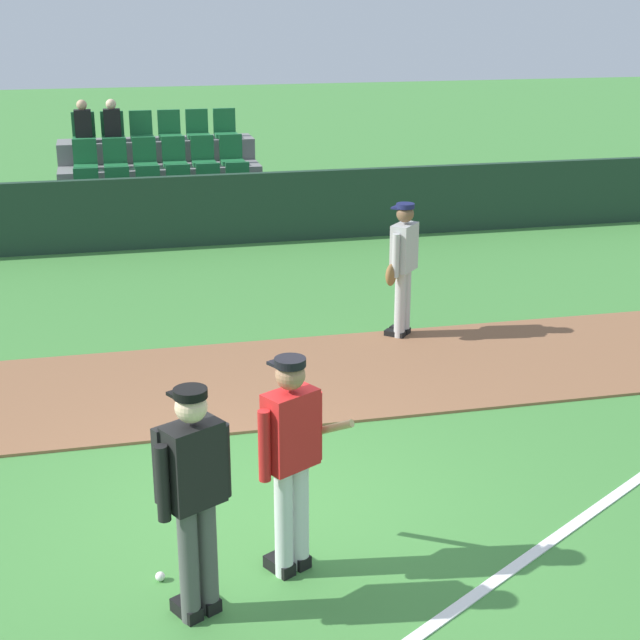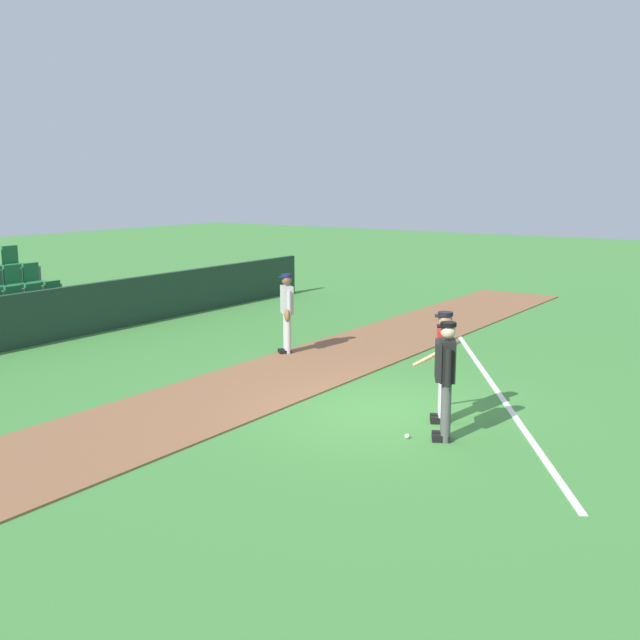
{
  "view_description": "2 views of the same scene",
  "coord_description": "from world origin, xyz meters",
  "px_view_note": "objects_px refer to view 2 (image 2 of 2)",
  "views": [
    {
      "loc": [
        -1.08,
        -7.12,
        4.22
      ],
      "look_at": [
        0.87,
        1.38,
        1.23
      ],
      "focal_mm": 53.55,
      "sensor_mm": 36.0,
      "label": 1
    },
    {
      "loc": [
        -10.43,
        -5.79,
        3.77
      ],
      "look_at": [
        0.59,
        1.76,
        1.29
      ],
      "focal_mm": 42.7,
      "sensor_mm": 36.0,
      "label": 2
    }
  ],
  "objects_px": {
    "batter_red_jersey": "(444,362)",
    "umpire_home_plate": "(445,374)",
    "runner_grey_jersey": "(287,311)",
    "baseball": "(407,436)"
  },
  "relations": [
    {
      "from": "batter_red_jersey",
      "to": "umpire_home_plate",
      "type": "relative_size",
      "value": 1.0
    },
    {
      "from": "baseball",
      "to": "runner_grey_jersey",
      "type": "bearing_deg",
      "value": 54.4
    },
    {
      "from": "batter_red_jersey",
      "to": "umpire_home_plate",
      "type": "bearing_deg",
      "value": -153.09
    },
    {
      "from": "umpire_home_plate",
      "to": "runner_grey_jersey",
      "type": "xyz_separation_m",
      "value": [
        3.17,
        5.24,
        -0.04
      ]
    },
    {
      "from": "runner_grey_jersey",
      "to": "batter_red_jersey",
      "type": "bearing_deg",
      "value": -116.38
    },
    {
      "from": "batter_red_jersey",
      "to": "baseball",
      "type": "distance_m",
      "value": 1.37
    },
    {
      "from": "batter_red_jersey",
      "to": "baseball",
      "type": "xyz_separation_m",
      "value": [
        -1.01,
        0.08,
        -0.93
      ]
    },
    {
      "from": "batter_red_jersey",
      "to": "baseball",
      "type": "height_order",
      "value": "batter_red_jersey"
    },
    {
      "from": "batter_red_jersey",
      "to": "baseball",
      "type": "bearing_deg",
      "value": 175.29
    },
    {
      "from": "batter_red_jersey",
      "to": "baseball",
      "type": "relative_size",
      "value": 23.78
    }
  ]
}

